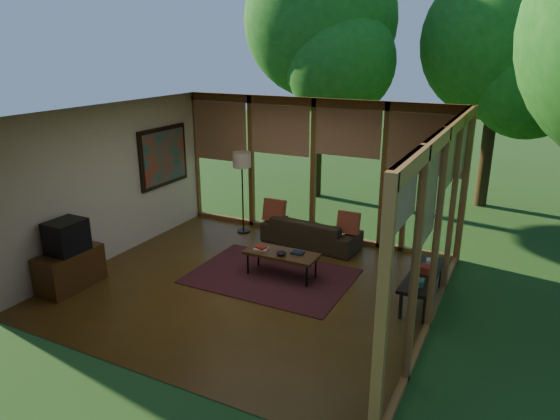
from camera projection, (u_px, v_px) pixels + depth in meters
The scene contains 25 objects.
floor at pixel (249, 286), 7.88m from camera, with size 5.50×5.50×0.00m, color brown.
ceiling at pixel (246, 113), 7.04m from camera, with size 5.50×5.50×0.00m, color silver.
wall_left at pixel (111, 183), 8.64m from camera, with size 0.04×5.00×2.70m, color beige.
wall_front at pixel (130, 267), 5.34m from camera, with size 5.50×0.04×2.70m, color beige.
window_wall_back at pixel (313, 169), 9.58m from camera, with size 5.50×0.12×2.70m, color brown.
window_wall_right at pixel (436, 234), 6.28m from camera, with size 0.12×5.00×2.70m, color brown.
tree_nw at pixel (320, 21), 11.47m from camera, with size 3.52×3.52×5.92m.
tree_ne at pixel (501, 42), 10.78m from camera, with size 3.41×3.41×5.41m.
rug at pixel (271, 276), 8.19m from camera, with size 2.56×1.81×0.01m, color maroon.
sofa at pixel (311, 232), 9.41m from camera, with size 1.84×0.72×0.54m, color #332919.
pillow_left at pixel (274, 211), 9.59m from camera, with size 0.42×0.14×0.42m, color maroon.
pillow_right at pixel (348, 223), 8.95m from camera, with size 0.40×0.13×0.40m, color maroon.
ct_book_lower at pixel (261, 249), 8.17m from camera, with size 0.22×0.16×0.03m, color beige.
ct_book_upper at pixel (261, 247), 8.16m from camera, with size 0.17×0.13×0.03m, color maroon.
ct_book_side at pixel (298, 253), 8.02m from camera, with size 0.20×0.15×0.03m, color #151B31.
ct_bowl at pixel (281, 253), 7.95m from camera, with size 0.16×0.16×0.07m, color black.
media_cabinet at pixel (70, 269), 7.75m from camera, with size 0.50×1.00×0.60m, color #503115.
television at pixel (66, 236), 7.57m from camera, with size 0.45×0.55×0.50m, color black.
console_book_a at pixel (408, 280), 6.94m from camera, with size 0.24×0.17×0.09m, color #345B53.
console_book_b at pixel (415, 267), 7.32m from camera, with size 0.24×0.17×0.11m, color maroon.
console_book_c at pixel (421, 259), 7.66m from camera, with size 0.21×0.15×0.06m, color beige.
floor_lamp at pixel (242, 164), 9.74m from camera, with size 0.36×0.36×1.65m.
coffee_table at pixel (281, 254), 8.08m from camera, with size 1.20×0.50×0.43m.
side_console at pixel (414, 275), 7.31m from camera, with size 0.60×1.40×0.46m.
wall_painting at pixel (164, 157), 9.75m from camera, with size 0.06×1.35×1.15m.
Camera 1 is at (3.64, -6.13, 3.59)m, focal length 32.00 mm.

